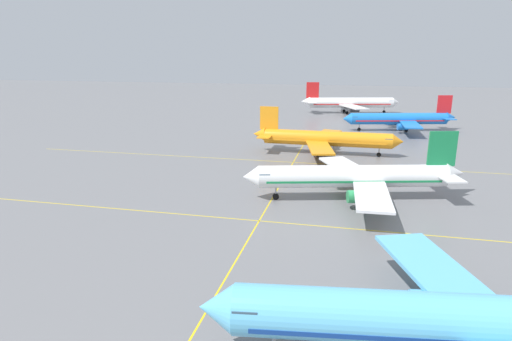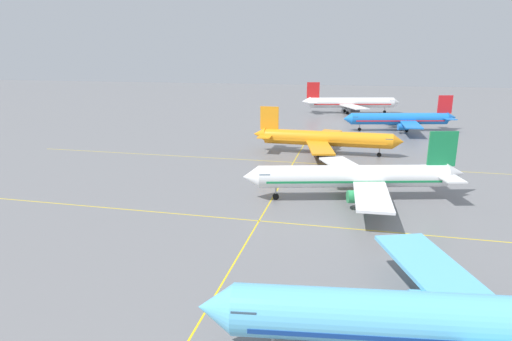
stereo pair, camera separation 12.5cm
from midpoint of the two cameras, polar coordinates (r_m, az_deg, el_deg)
The scene contains 6 objects.
airliner_front_gate at distance 35.78m, azimuth 26.12°, elevation -17.58°, with size 38.47×32.91×11.96m.
airliner_second_row at distance 69.70m, azimuth 13.08°, elevation -0.79°, with size 34.84×29.65×10.95m.
airliner_third_row at distance 99.98m, azimuth 9.17°, elevation 4.18°, with size 34.11×29.53×10.64m.
airliner_far_left_stand at distance 136.28m, azimuth 18.63°, elevation 6.51°, with size 33.60×28.58×10.55m.
airliner_far_right_stand at distance 171.88m, azimuth 12.41°, elevation 8.77°, with size 37.76×32.10×11.84m.
taxiway_markings at distance 60.31m, azimuth 0.46°, elevation -6.69°, with size 121.49×112.47×0.01m.
Camera 2 is at (12.07, -22.51, 22.60)m, focal length 30.17 mm.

